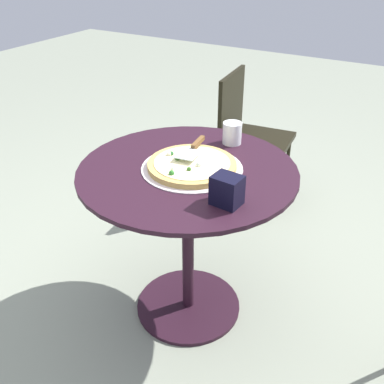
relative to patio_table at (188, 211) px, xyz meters
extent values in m
plane|color=gray|center=(0.00, 0.00, -0.54)|extent=(10.00, 10.00, 0.00)
cylinder|color=black|center=(0.00, 0.00, 0.19)|extent=(0.87, 0.87, 0.02)
cylinder|color=black|center=(0.00, 0.00, -0.17)|extent=(0.05, 0.05, 0.71)
cylinder|color=black|center=(0.00, 0.00, -0.53)|extent=(0.49, 0.49, 0.02)
cylinder|color=beige|center=(0.01, -0.01, 0.20)|extent=(0.40, 0.40, 0.00)
cylinder|color=tan|center=(0.01, -0.01, 0.21)|extent=(0.35, 0.35, 0.02)
cylinder|color=beige|center=(0.01, -0.01, 0.23)|extent=(0.30, 0.30, 0.00)
sphere|color=silver|center=(0.06, 0.02, 0.23)|extent=(0.02, 0.02, 0.02)
sphere|color=white|center=(-0.01, -0.06, 0.23)|extent=(0.02, 0.02, 0.02)
sphere|color=#34731E|center=(0.00, 0.05, 0.23)|extent=(0.02, 0.02, 0.02)
sphere|color=#32621F|center=(-0.06, -0.04, 0.23)|extent=(0.02, 0.02, 0.02)
sphere|color=#F4EDC3|center=(0.02, 0.10, 0.23)|extent=(0.02, 0.02, 0.02)
sphere|color=#2E7429|center=(-0.12, 0.00, 0.23)|extent=(0.02, 0.02, 0.02)
sphere|color=#2E6D34|center=(0.02, 0.09, 0.23)|extent=(0.02, 0.02, 0.02)
sphere|color=silver|center=(0.01, -0.05, 0.23)|extent=(0.02, 0.02, 0.02)
sphere|color=silver|center=(-0.08, 0.02, 0.23)|extent=(0.01, 0.01, 0.01)
cube|color=silver|center=(0.03, 0.02, 0.25)|extent=(0.11, 0.09, 0.00)
cube|color=brown|center=(0.13, 0.03, 0.25)|extent=(0.11, 0.03, 0.02)
cylinder|color=silver|center=(0.31, -0.04, 0.25)|extent=(0.08, 0.08, 0.09)
cube|color=black|center=(-0.16, -0.25, 0.25)|extent=(0.09, 0.10, 0.11)
cube|color=black|center=(1.06, 0.12, -0.12)|extent=(0.43, 0.43, 0.03)
cube|color=black|center=(1.04, 0.31, 0.09)|extent=(0.39, 0.06, 0.38)
cylinder|color=black|center=(1.24, -0.02, -0.34)|extent=(0.02, 0.02, 0.41)
cylinder|color=black|center=(0.91, -0.06, -0.34)|extent=(0.02, 0.02, 0.41)
cylinder|color=black|center=(1.20, 0.30, -0.34)|extent=(0.02, 0.02, 0.41)
cylinder|color=black|center=(0.87, 0.27, -0.34)|extent=(0.02, 0.02, 0.41)
camera|label=1|loc=(-1.34, -0.80, 1.01)|focal=41.76mm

